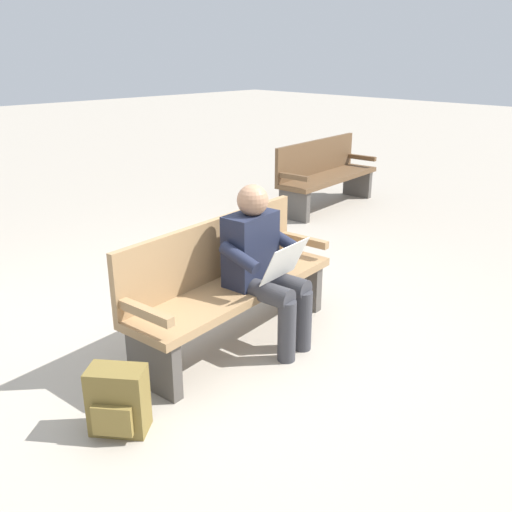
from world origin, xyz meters
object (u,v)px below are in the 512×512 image
object	(u,v)px
bench_near	(228,282)
bench_far	(325,174)
person_seated	(263,263)
backpack	(118,401)

from	to	relation	value
bench_near	bench_far	distance (m)	3.92
bench_near	person_seated	bearing A→B (deg)	115.74
person_seated	backpack	xyz separation A→B (m)	(1.30, 0.15, -0.43)
bench_far	bench_near	bearing A→B (deg)	22.44
person_seated	backpack	distance (m)	1.38
backpack	bench_far	xyz separation A→B (m)	(-4.62, -2.22, 0.26)
person_seated	bench_far	xyz separation A→B (m)	(-3.32, -2.08, -0.17)
person_seated	bench_near	bearing A→B (deg)	-64.26
backpack	bench_far	world-z (taller)	bench_far
person_seated	bench_far	size ratio (longest dim) A/B	0.64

